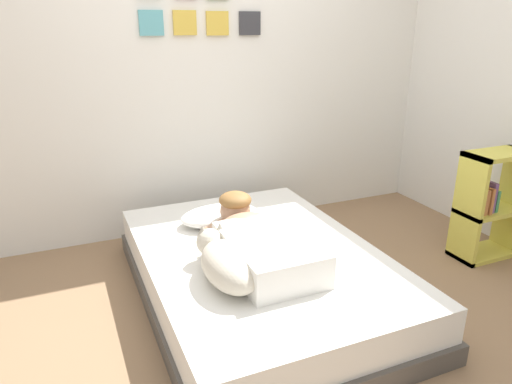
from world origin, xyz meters
TOP-DOWN VIEW (x-y plane):
  - ground_plane at (0.00, 0.00)m, footprint 11.61×11.61m
  - back_wall at (-0.00, 1.40)m, footprint 3.81×0.12m
  - bed at (-0.06, 0.20)m, footprint 1.32×1.91m
  - pillow at (-0.14, 0.66)m, footprint 0.52×0.32m
  - person_lying at (-0.10, 0.12)m, footprint 0.43×0.92m
  - dog at (-0.35, -0.05)m, footprint 0.26×0.57m
  - coffee_cup at (0.18, 0.51)m, footprint 0.12×0.09m
  - cell_phone at (0.05, 0.31)m, footprint 0.07×0.14m
  - bookshelf at (1.59, 0.06)m, footprint 0.45×0.24m

SIDE VIEW (x-z plane):
  - ground_plane at x=0.00m, z-range 0.00..0.00m
  - bed at x=-0.06m, z-range 0.00..0.30m
  - cell_phone at x=0.05m, z-range 0.30..0.31m
  - coffee_cup at x=0.18m, z-range 0.30..0.38m
  - pillow at x=-0.14m, z-range 0.30..0.41m
  - bookshelf at x=1.59m, z-range 0.01..0.76m
  - dog at x=-0.35m, z-range 0.30..0.51m
  - person_lying at x=-0.10m, z-range 0.27..0.54m
  - back_wall at x=0.00m, z-range 0.00..2.50m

